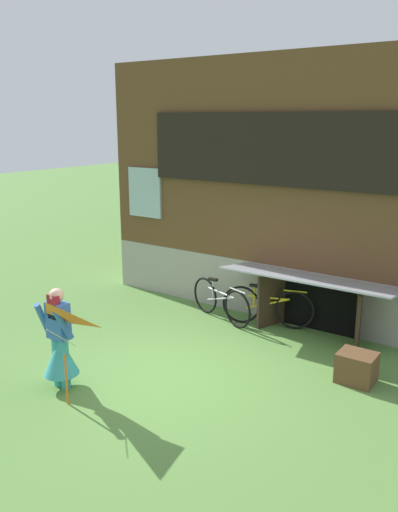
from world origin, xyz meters
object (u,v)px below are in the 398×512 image
bicycle_silver (221,301)px  kite (47,327)px  bicycle_yellow (267,306)px  wooden_crate (357,368)px  person (60,347)px

bicycle_silver → kite: bearing=-72.3°
kite → bicycle_silver: size_ratio=0.87×
bicycle_yellow → wooden_crate: 2.51m
person → wooden_crate: bearing=47.2°
person → kite: bearing=-42.2°
bicycle_yellow → wooden_crate: (2.18, -1.24, -0.16)m
person → wooden_crate: size_ratio=2.80×
kite → bicycle_yellow: bearing=77.1°
person → kite: (0.38, -0.49, 0.56)m
bicycle_silver → wooden_crate: bicycle_silver is taller
kite → bicycle_yellow: 4.59m
wooden_crate → kite: bearing=-135.3°
kite → bicycle_silver: kite is taller
bicycle_yellow → wooden_crate: size_ratio=3.14×
person → bicycle_silver: bearing=93.0°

